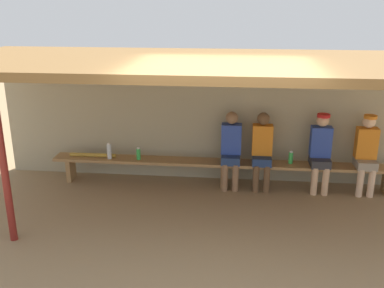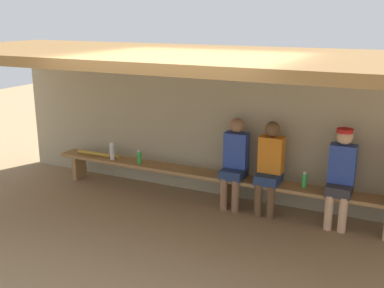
{
  "view_description": "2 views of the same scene",
  "coord_description": "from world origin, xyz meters",
  "px_view_note": "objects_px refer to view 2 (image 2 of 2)",
  "views": [
    {
      "loc": [
        0.2,
        -5.57,
        3.15
      ],
      "look_at": [
        -0.5,
        1.13,
        0.9
      ],
      "focal_mm": 41.14,
      "sensor_mm": 36.0,
      "label": 1
    },
    {
      "loc": [
        2.38,
        -4.54,
        2.76
      ],
      "look_at": [
        -0.44,
        1.29,
        0.96
      ],
      "focal_mm": 43.63,
      "sensor_mm": 36.0,
      "label": 2
    }
  ],
  "objects_px": {
    "player_shirtless_tan": "(235,160)",
    "baseball_bat": "(99,154)",
    "player_in_blue": "(341,173)",
    "water_bottle_blue": "(139,157)",
    "water_bottle_orange": "(112,151)",
    "water_bottle_clear": "(304,180)",
    "bench": "(226,181)",
    "player_with_sunglasses": "(270,164)"
  },
  "relations": [
    {
      "from": "player_in_blue",
      "to": "player_shirtless_tan",
      "type": "bearing_deg",
      "value": -179.98
    },
    {
      "from": "player_with_sunglasses",
      "to": "water_bottle_clear",
      "type": "distance_m",
      "value": 0.52
    },
    {
      "from": "player_shirtless_tan",
      "to": "player_in_blue",
      "type": "height_order",
      "value": "player_in_blue"
    },
    {
      "from": "player_with_sunglasses",
      "to": "water_bottle_blue",
      "type": "bearing_deg",
      "value": -178.67
    },
    {
      "from": "player_in_blue",
      "to": "water_bottle_blue",
      "type": "distance_m",
      "value": 3.1
    },
    {
      "from": "player_shirtless_tan",
      "to": "water_bottle_blue",
      "type": "xyz_separation_m",
      "value": [
        -1.6,
        -0.05,
        -0.17
      ]
    },
    {
      "from": "water_bottle_clear",
      "to": "bench",
      "type": "bearing_deg",
      "value": -178.36
    },
    {
      "from": "bench",
      "to": "player_with_sunglasses",
      "type": "relative_size",
      "value": 4.49
    },
    {
      "from": "water_bottle_orange",
      "to": "water_bottle_blue",
      "type": "bearing_deg",
      "value": 0.4
    },
    {
      "from": "player_shirtless_tan",
      "to": "player_in_blue",
      "type": "relative_size",
      "value": 0.99
    },
    {
      "from": "bench",
      "to": "water_bottle_clear",
      "type": "distance_m",
      "value": 1.15
    },
    {
      "from": "bench",
      "to": "water_bottle_blue",
      "type": "bearing_deg",
      "value": -178.21
    },
    {
      "from": "player_shirtless_tan",
      "to": "water_bottle_orange",
      "type": "height_order",
      "value": "player_shirtless_tan"
    },
    {
      "from": "bench",
      "to": "water_bottle_blue",
      "type": "distance_m",
      "value": 1.49
    },
    {
      "from": "water_bottle_orange",
      "to": "baseball_bat",
      "type": "relative_size",
      "value": 0.34
    },
    {
      "from": "player_shirtless_tan",
      "to": "player_in_blue",
      "type": "bearing_deg",
      "value": 0.02
    },
    {
      "from": "player_shirtless_tan",
      "to": "water_bottle_orange",
      "type": "distance_m",
      "value": 2.13
    },
    {
      "from": "player_in_blue",
      "to": "bench",
      "type": "bearing_deg",
      "value": -179.87
    },
    {
      "from": "bench",
      "to": "water_bottle_blue",
      "type": "relative_size",
      "value": 27.4
    },
    {
      "from": "water_bottle_blue",
      "to": "water_bottle_orange",
      "type": "xyz_separation_m",
      "value": [
        -0.52,
        -0.0,
        0.03
      ]
    },
    {
      "from": "player_with_sunglasses",
      "to": "water_bottle_clear",
      "type": "bearing_deg",
      "value": 3.43
    },
    {
      "from": "player_with_sunglasses",
      "to": "water_bottle_blue",
      "type": "xyz_separation_m",
      "value": [
        -2.13,
        -0.05,
        -0.17
      ]
    },
    {
      "from": "water_bottle_blue",
      "to": "water_bottle_clear",
      "type": "distance_m",
      "value": 2.62
    },
    {
      "from": "water_bottle_blue",
      "to": "player_shirtless_tan",
      "type": "bearing_deg",
      "value": 1.76
    },
    {
      "from": "water_bottle_blue",
      "to": "water_bottle_clear",
      "type": "bearing_deg",
      "value": 1.72
    },
    {
      "from": "player_with_sunglasses",
      "to": "water_bottle_clear",
      "type": "xyz_separation_m",
      "value": [
        0.49,
        0.03,
        -0.16
      ]
    },
    {
      "from": "water_bottle_blue",
      "to": "water_bottle_orange",
      "type": "relative_size",
      "value": 0.78
    },
    {
      "from": "player_in_blue",
      "to": "water_bottle_orange",
      "type": "height_order",
      "value": "player_in_blue"
    },
    {
      "from": "player_in_blue",
      "to": "water_bottle_blue",
      "type": "relative_size",
      "value": 6.14
    },
    {
      "from": "bench",
      "to": "player_with_sunglasses",
      "type": "bearing_deg",
      "value": 0.27
    },
    {
      "from": "baseball_bat",
      "to": "water_bottle_orange",
      "type": "bearing_deg",
      "value": -9.69
    },
    {
      "from": "player_with_sunglasses",
      "to": "bench",
      "type": "bearing_deg",
      "value": -179.73
    },
    {
      "from": "player_in_blue",
      "to": "player_with_sunglasses",
      "type": "xyz_separation_m",
      "value": [
        -0.97,
        -0.0,
        -0.02
      ]
    },
    {
      "from": "player_in_blue",
      "to": "water_bottle_clear",
      "type": "distance_m",
      "value": 0.51
    },
    {
      "from": "player_shirtless_tan",
      "to": "water_bottle_clear",
      "type": "xyz_separation_m",
      "value": [
        1.02,
        0.03,
        -0.16
      ]
    },
    {
      "from": "player_shirtless_tan",
      "to": "baseball_bat",
      "type": "relative_size",
      "value": 1.61
    },
    {
      "from": "bench",
      "to": "player_with_sunglasses",
      "type": "distance_m",
      "value": 0.73
    },
    {
      "from": "player_shirtless_tan",
      "to": "water_bottle_orange",
      "type": "bearing_deg",
      "value": -178.57
    },
    {
      "from": "player_with_sunglasses",
      "to": "water_bottle_orange",
      "type": "relative_size",
      "value": 4.73
    },
    {
      "from": "player_shirtless_tan",
      "to": "player_in_blue",
      "type": "xyz_separation_m",
      "value": [
        1.49,
        0.0,
        0.02
      ]
    },
    {
      "from": "baseball_bat",
      "to": "water_bottle_clear",
      "type": "bearing_deg",
      "value": -0.28
    },
    {
      "from": "baseball_bat",
      "to": "player_in_blue",
      "type": "bearing_deg",
      "value": -0.77
    }
  ]
}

